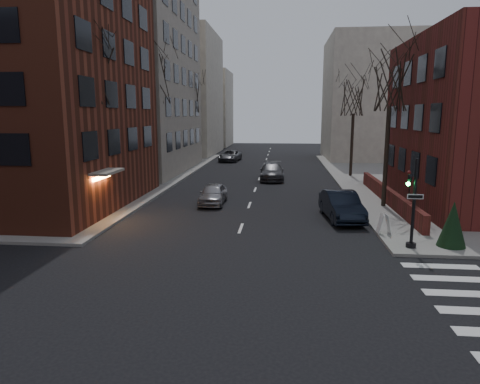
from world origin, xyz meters
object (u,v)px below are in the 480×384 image
object	(u,v)px
tree_left_b	(153,80)
tree_right_a	(391,82)
tree_left_c	(189,97)
car_lane_gray	(272,171)
evergreen_shrub	(453,224)
streetlamp_far	(198,129)
car_lane_far	(230,156)
streetlamp_near	(147,138)
car_lane_silver	(213,194)
tree_left_a	(90,71)
traffic_signal	(412,209)
sandwich_board	(384,224)
parked_sedan	(341,206)
tree_right_b	(354,98)

from	to	relation	value
tree_left_b	tree_right_a	size ratio (longest dim) A/B	1.11
tree_left_c	car_lane_gray	size ratio (longest dim) A/B	1.81
evergreen_shrub	streetlamp_far	bearing A→B (deg)	118.94
car_lane_gray	car_lane_far	bearing A→B (deg)	108.99
streetlamp_near	car_lane_far	distance (m)	23.46
tree_left_b	car_lane_silver	bearing A→B (deg)	-51.29
tree_left_b	car_lane_far	bearing A→B (deg)	77.55
tree_right_a	evergreen_shrub	size ratio (longest dim) A/B	4.67
tree_left_a	tree_left_c	world-z (taller)	tree_left_a
streetlamp_far	car_lane_gray	xyz separation A→B (m)	(9.41, -12.54, -3.46)
traffic_signal	car_lane_gray	world-z (taller)	traffic_signal
evergreen_shrub	sandwich_board	bearing A→B (deg)	143.82
streetlamp_near	parked_sedan	size ratio (longest dim) A/B	1.26
car_lane_far	streetlamp_far	bearing A→B (deg)	-135.79
car_lane_silver	traffic_signal	bearing A→B (deg)	-41.56
tree_right_a	car_lane_far	xyz separation A→B (m)	(-13.43, 26.91, -7.32)
parked_sedan	sandwich_board	xyz separation A→B (m)	(1.67, -3.34, -0.17)
tree_right_b	car_lane_silver	size ratio (longest dim) A/B	2.24
parked_sedan	car_lane_silver	xyz separation A→B (m)	(-8.14, 3.59, -0.12)
car_lane_silver	evergreen_shrub	world-z (taller)	evergreen_shrub
traffic_signal	tree_right_a	xyz separation A→B (m)	(0.86, 9.01, 6.12)
tree_left_b	parked_sedan	xyz separation A→B (m)	(14.43, -11.44, -8.09)
tree_left_b	sandwich_board	bearing A→B (deg)	-42.57
car_lane_silver	tree_left_b	bearing A→B (deg)	128.37
tree_right_a	evergreen_shrub	distance (m)	11.08
traffic_signal	car_lane_far	bearing A→B (deg)	109.28
traffic_signal	sandwich_board	distance (m)	2.63
tree_left_b	evergreen_shrub	size ratio (longest dim) A/B	5.19
tree_left_b	tree_right_b	world-z (taller)	tree_left_b
parked_sedan	streetlamp_near	bearing A→B (deg)	145.19
traffic_signal	tree_right_b	size ratio (longest dim) A/B	0.44
tree_left_c	tree_right_b	bearing A→B (deg)	-24.44
car_lane_silver	sandwich_board	bearing A→B (deg)	-35.60
streetlamp_near	tree_left_b	bearing A→B (deg)	98.53
tree_left_a	tree_right_a	bearing A→B (deg)	12.80
traffic_signal	sandwich_board	xyz separation A→B (m)	(-0.64, 2.22, -1.26)
parked_sedan	car_lane_far	world-z (taller)	parked_sedan
tree_left_a	sandwich_board	distance (m)	18.12
car_lane_silver	tree_left_a	bearing A→B (deg)	-146.98
tree_right_b	streetlamp_far	world-z (taller)	tree_right_b
traffic_signal	parked_sedan	xyz separation A→B (m)	(-2.31, 5.56, -1.09)
tree_right_b	car_lane_gray	world-z (taller)	tree_right_b
sandwich_board	car_lane_gray	bearing A→B (deg)	106.91
traffic_signal	streetlamp_near	size ratio (longest dim) A/B	0.64
traffic_signal	sandwich_board	size ratio (longest dim) A/B	4.02
sandwich_board	evergreen_shrub	distance (m)	3.21
traffic_signal	car_lane_gray	xyz separation A→B (m)	(-6.73, 20.47, -1.13)
parked_sedan	streetlamp_far	bearing A→B (deg)	110.22
traffic_signal	tree_left_c	xyz separation A→B (m)	(-16.74, 31.01, 6.12)
car_lane_gray	evergreen_shrub	size ratio (longest dim) A/B	2.57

